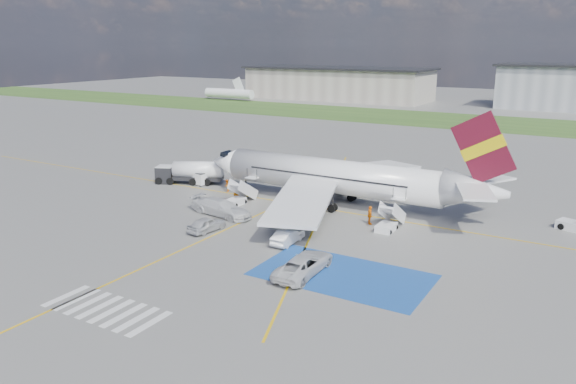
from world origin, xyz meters
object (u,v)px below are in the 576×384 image
object	(u,v)px
car_silver_b	(288,236)
van_white_a	(304,261)
gpu_cart	(199,179)
fuel_tanker	(190,174)
airliner	(343,178)
car_silver_a	(207,224)
van_white_b	(221,205)

from	to	relation	value
car_silver_b	van_white_a	distance (m)	7.19
gpu_cart	van_white_a	world-z (taller)	van_white_a
fuel_tanker	car_silver_b	world-z (taller)	fuel_tanker
airliner	car_silver_b	distance (m)	14.18
van_white_a	car_silver_a	bearing A→B (deg)	-20.01
fuel_tanker	van_white_a	world-z (taller)	fuel_tanker
car_silver_a	car_silver_b	size ratio (longest dim) A/B	1.02
car_silver_b	van_white_b	xyz separation A→B (m)	(-10.83, 4.00, 0.47)
fuel_tanker	airliner	bearing A→B (deg)	-22.62
airliner	van_white_b	size ratio (longest dim) A/B	6.16
airliner	fuel_tanker	world-z (taller)	airliner
airliner	van_white_b	xyz separation A→B (m)	(-9.93, -9.89, -2.22)
airliner	fuel_tanker	xyz separation A→B (m)	(-22.16, -0.50, -2.12)
airliner	van_white_b	distance (m)	14.19
fuel_tanker	car_silver_b	size ratio (longest dim) A/B	2.14
airliner	van_white_a	distance (m)	20.23
airliner	car_silver_b	world-z (taller)	airliner
fuel_tanker	van_white_b	world-z (taller)	fuel_tanker
car_silver_b	van_white_a	bearing A→B (deg)	130.05
car_silver_a	van_white_b	distance (m)	5.53
van_white_a	van_white_b	world-z (taller)	van_white_b
van_white_a	airliner	bearing A→B (deg)	-76.01
gpu_cart	van_white_a	distance (m)	32.23
fuel_tanker	car_silver_a	bearing A→B (deg)	-69.22
airliner	van_white_a	xyz separation A→B (m)	(5.64, -19.29, -2.35)
van_white_a	van_white_b	size ratio (longest dim) A/B	0.93
car_silver_a	van_white_b	world-z (taller)	van_white_b
gpu_cart	van_white_a	xyz separation A→B (m)	(26.22, -18.74, 0.27)
car_silver_a	car_silver_b	bearing A→B (deg)	-167.16
airliner	van_white_b	bearing A→B (deg)	-135.10
fuel_tanker	van_white_a	xyz separation A→B (m)	(27.79, -18.79, -0.23)
airliner	gpu_cart	world-z (taller)	airliner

